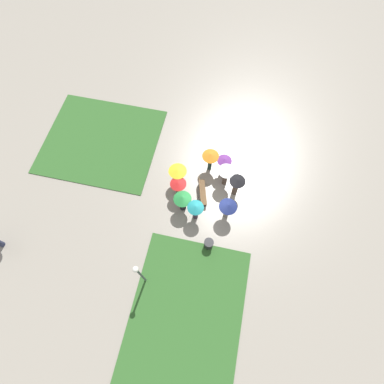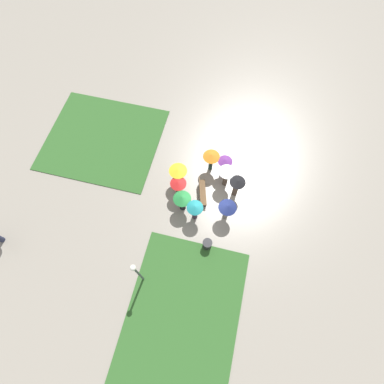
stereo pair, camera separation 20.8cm
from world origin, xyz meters
name	(u,v)px [view 2 (the right image)]	position (x,y,z in m)	size (l,w,h in m)	color
ground_plane	(207,205)	(0.00, 0.00, 0.00)	(90.00, 90.00, 0.00)	gray
lawn_patch_near	(183,314)	(-7.00, -0.14, 0.03)	(8.63, 6.38, 0.06)	#2D5B26
lawn_patch_far	(103,139)	(3.36, 8.69, 0.03)	(7.35, 8.27, 0.06)	#2D5B26
park_bench	(202,192)	(0.64, 0.52, 0.47)	(1.92, 0.93, 0.90)	brown
lamp_post	(137,272)	(-5.63, 2.68, 2.47)	(0.32, 0.32, 3.76)	#474C51
trash_bin	(207,244)	(-2.74, -0.61, 0.41)	(0.60, 0.60, 0.81)	#232326
crowd_person_purple	(225,165)	(2.67, -0.58, 1.20)	(0.98, 0.98, 1.84)	black
crowd_person_teal	(195,209)	(-0.99, 0.60, 1.30)	(1.03, 1.03, 1.83)	#2D2333
crowd_person_red	(178,186)	(0.39, 2.03, 1.18)	(1.05, 1.05, 1.73)	#1E3328
crowd_person_navy	(227,208)	(-0.48, -1.34, 1.39)	(1.15, 1.15, 1.81)	slate
crowd_person_orange	(211,158)	(2.81, 0.38, 1.49)	(1.14, 1.14, 1.88)	#1E3328
crowd_person_black	(237,185)	(1.29, -1.63, 1.28)	(1.03, 1.03, 1.91)	#47382D
crowd_person_white	(227,174)	(1.88, -0.84, 1.42)	(1.10, 1.10, 1.95)	#47382D
crowd_person_yellow	(178,173)	(1.24, 2.27, 1.31)	(1.19, 1.19, 1.83)	#282D47
crowd_person_green	(182,200)	(-0.57, 1.53, 1.30)	(1.14, 1.14, 1.80)	black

